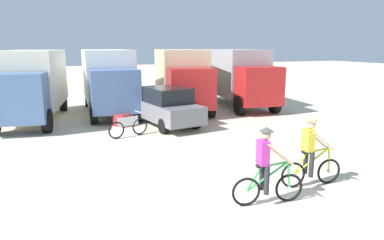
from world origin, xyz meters
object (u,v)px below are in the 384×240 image
Objects in this scene: box_truck_white_box at (108,78)px; box_truck_tan_camper at (181,76)px; sedan_parked at (166,106)px; bicycle_spare at (128,127)px; box_truck_grey_hauler at (238,75)px; cyclist_cowboy_hat at (311,155)px; cyclist_orange_shirt at (266,169)px; supply_crate at (122,120)px; box_truck_cream_rv at (32,82)px.

box_truck_white_box is 0.97× the size of box_truck_tan_camper.
bicycle_spare is at bearing -147.14° from sedan_parked.
box_truck_tan_camper is at bearing 175.46° from box_truck_grey_hauler.
box_truck_white_box is at bearing 174.19° from box_truck_grey_hauler.
cyclist_cowboy_hat is at bearing -94.17° from box_truck_tan_camper.
cyclist_orange_shirt is at bearing -83.21° from box_truck_white_box.
cyclist_orange_shirt is 2.85× the size of supply_crate.
box_truck_white_box is at bearing 96.79° from cyclist_orange_shirt.
box_truck_tan_camper is 5.32m from supply_crate.
box_truck_tan_camper is at bearing 60.40° from sedan_parked.
box_truck_cream_rv is at bearing 142.72° from supply_crate.
box_truck_cream_rv reaches higher than sedan_parked.
supply_crate is (0.11, 1.98, -0.12)m from bicycle_spare.
cyclist_cowboy_hat is at bearing -69.93° from supply_crate.
box_truck_tan_camper is at bearing 78.45° from cyclist_orange_shirt.
box_truck_white_box is at bearing 113.74° from sedan_parked.
box_truck_white_box is 12.68m from cyclist_cowboy_hat.
box_truck_cream_rv is 1.00× the size of box_truck_tan_camper.
box_truck_cream_rv reaches higher than bicycle_spare.
cyclist_orange_shirt is (-2.50, -12.22, -1.03)m from box_truck_tan_camper.
box_truck_grey_hauler reaches higher than sedan_parked.
box_truck_white_box is 3.76× the size of cyclist_orange_shirt.
box_truck_white_box is at bearing 11.60° from box_truck_cream_rv.
box_truck_white_box reaches higher than cyclist_orange_shirt.
cyclist_orange_shirt is (1.51, -12.71, -1.03)m from box_truck_white_box.
box_truck_cream_rv is 13.08m from cyclist_orange_shirt.
bicycle_spare is at bearing -129.29° from box_truck_tan_camper.
supply_crate is (-3.17, 8.68, -0.57)m from cyclist_cowboy_hat.
box_truck_tan_camper is at bearing 85.83° from cyclist_cowboy_hat.
sedan_parked is at bearing -66.26° from box_truck_white_box.
supply_crate is (3.69, -2.81, -1.60)m from box_truck_cream_rv.
box_truck_white_box is 5.74m from bicycle_spare.
box_truck_grey_hauler reaches higher than supply_crate.
box_truck_grey_hauler is at bearing 20.46° from supply_crate.
cyclist_orange_shirt is (-5.99, -11.95, -1.03)m from box_truck_grey_hauler.
supply_crate is at bearing 86.75° from bicycle_spare.
box_truck_cream_rv and box_truck_white_box have the same top height.
cyclist_cowboy_hat reaches higher than sedan_parked.
box_truck_tan_camper and box_truck_grey_hauler have the same top height.
bicycle_spare is 2.61× the size of supply_crate.
cyclist_cowboy_hat is 7.47m from bicycle_spare.
sedan_parked is at bearing 99.12° from cyclist_cowboy_hat.
box_truck_white_box is 3.76× the size of cyclist_cowboy_hat.
cyclist_cowboy_hat reaches higher than bicycle_spare.
box_truck_grey_hauler is 12.32m from cyclist_cowboy_hat.
bicycle_spare is at bearing -147.92° from box_truck_grey_hauler.
box_truck_cream_rv is 3.86× the size of cyclist_cowboy_hat.
supply_crate is at bearing 160.02° from sedan_parked.
box_truck_grey_hauler is 9.12m from bicycle_spare.
bicycle_spare is (-2.00, -1.29, -0.48)m from sedan_parked.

